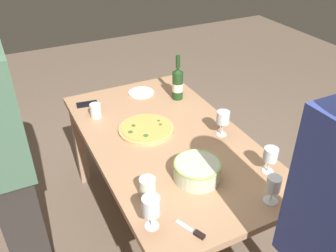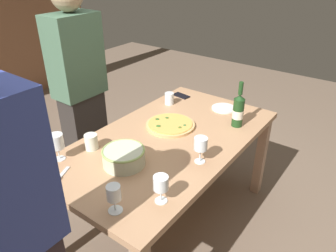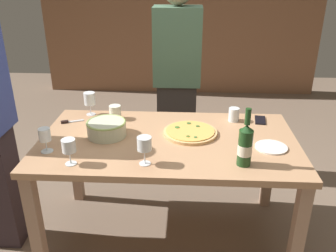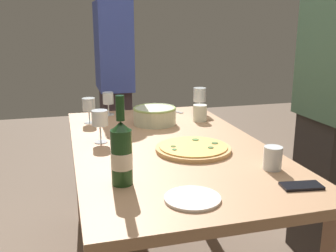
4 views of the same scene
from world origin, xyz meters
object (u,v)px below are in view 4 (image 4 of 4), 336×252
at_px(serving_bowl, 155,115).
at_px(wine_bottle, 122,152).
at_px(side_plate, 192,198).
at_px(cell_phone, 301,186).
at_px(cup_ceramic, 200,113).
at_px(pizza_knife, 172,110).
at_px(cup_amber, 273,158).
at_px(wine_glass_near_pizza, 100,120).
at_px(dining_table, 168,162).
at_px(wine_glass_by_bottle, 108,99).
at_px(wine_glass_far_left, 200,96).
at_px(person_guest_left, 115,85).
at_px(person_host, 331,112).
at_px(wine_glass_far_right, 89,106).
at_px(pizza, 193,148).

relative_size(serving_bowl, wine_bottle, 0.76).
height_order(side_plate, cell_phone, same).
xyz_separation_m(cup_ceramic, pizza_knife, (-0.31, -0.08, -0.04)).
height_order(wine_bottle, cup_amber, wine_bottle).
height_order(wine_glass_near_pizza, cell_phone, wine_glass_near_pizza).
distance_m(dining_table, wine_glass_by_bottle, 0.75).
relative_size(wine_glass_far_left, person_guest_left, 0.10).
xyz_separation_m(cell_phone, person_host, (-0.60, 0.57, 0.10)).
bearing_deg(wine_glass_far_right, cell_phone, 30.08).
relative_size(pizza, wine_glass_by_bottle, 2.36).
distance_m(serving_bowl, person_guest_left, 0.78).
distance_m(wine_glass_by_bottle, wine_glass_far_right, 0.23).
relative_size(pizza, pizza_knife, 2.31).
bearing_deg(person_guest_left, wine_glass_far_left, 34.19).
bearing_deg(wine_glass_by_bottle, dining_table, 16.28).
xyz_separation_m(wine_glass_near_pizza, person_guest_left, (-1.05, 0.21, 0.00)).
height_order(cup_ceramic, person_guest_left, person_guest_left).
relative_size(cup_amber, cup_ceramic, 0.96).
bearing_deg(cell_phone, wine_bottle, 79.86).
distance_m(dining_table, wine_bottle, 0.56).
bearing_deg(wine_glass_far_right, wine_glass_far_left, 95.53).
distance_m(side_plate, person_guest_left, 1.78).
distance_m(cup_ceramic, cell_phone, 1.01).
bearing_deg(wine_bottle, person_host, 108.72).
xyz_separation_m(wine_glass_by_bottle, person_guest_left, (-0.46, 0.10, 0.02)).
distance_m(dining_table, pizza, 0.19).
height_order(pizza, cup_amber, cup_amber).
height_order(wine_glass_near_pizza, person_host, person_host).
xyz_separation_m(serving_bowl, wine_glass_by_bottle, (-0.30, -0.23, 0.05)).
distance_m(wine_glass_near_pizza, pizza_knife, 0.80).
bearing_deg(wine_glass_by_bottle, pizza_knife, 90.19).
height_order(cup_ceramic, person_host, person_host).
xyz_separation_m(wine_glass_far_right, side_plate, (1.13, 0.25, -0.10)).
xyz_separation_m(dining_table, wine_glass_far_right, (-0.51, -0.34, 0.20)).
height_order(pizza, person_host, person_host).
bearing_deg(cup_ceramic, cup_amber, 0.56).
xyz_separation_m(wine_glass_far_left, person_host, (0.61, 0.52, -0.00)).
relative_size(serving_bowl, cup_amber, 2.65).
distance_m(cup_ceramic, person_guest_left, 0.87).
distance_m(pizza, cell_phone, 0.54).
relative_size(wine_glass_far_right, cup_amber, 1.58).
bearing_deg(person_guest_left, pizza, 3.08).
height_order(pizza, wine_glass_by_bottle, wine_glass_by_bottle).
relative_size(pizza, person_guest_left, 0.20).
height_order(wine_bottle, person_host, person_host).
distance_m(serving_bowl, cup_ceramic, 0.28).
bearing_deg(serving_bowl, cup_amber, 18.97).
distance_m(dining_table, serving_bowl, 0.42).
distance_m(wine_glass_far_left, side_plate, 1.29).
distance_m(side_plate, person_host, 1.15).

